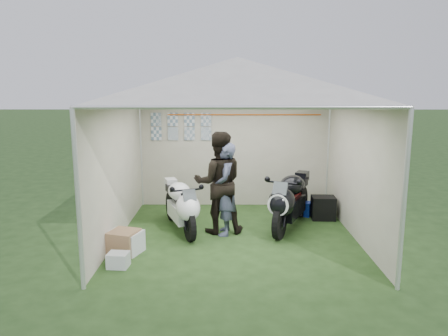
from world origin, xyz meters
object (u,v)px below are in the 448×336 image
(paddock_stand, at_px, (301,208))
(motorcycle_black, at_px, (290,199))
(canopy_tent, at_px, (237,84))
(motorcycle_white, at_px, (181,204))
(person_dark_jacket, at_px, (219,183))
(crate_0, at_px, (125,242))
(person_blue_jacket, at_px, (225,189))
(crate_2, at_px, (118,260))
(equipment_box, at_px, (323,208))
(crate_1, at_px, (124,242))

(paddock_stand, bearing_deg, motorcycle_black, -113.69)
(canopy_tent, distance_m, motorcycle_white, 2.31)
(person_dark_jacket, height_order, crate_0, person_dark_jacket)
(motorcycle_white, bearing_deg, person_blue_jacket, -29.88)
(person_blue_jacket, bearing_deg, paddock_stand, 126.32)
(crate_2, bearing_deg, person_dark_jacket, 47.56)
(canopy_tent, xyz_separation_m, person_dark_jacket, (-0.31, 0.18, -1.68))
(motorcycle_black, distance_m, person_dark_jacket, 1.32)
(person_dark_jacket, xyz_separation_m, equipment_box, (2.01, 0.76, -0.67))
(canopy_tent, distance_m, crate_2, 3.30)
(equipment_box, bearing_deg, paddock_stand, 147.37)
(person_dark_jacket, bearing_deg, crate_0, 27.59)
(person_blue_jacket, height_order, crate_2, person_blue_jacket)
(crate_2, bearing_deg, crate_1, 93.78)
(crate_0, relative_size, crate_2, 1.74)
(motorcycle_black, relative_size, crate_1, 4.60)
(person_blue_jacket, distance_m, equipment_box, 2.17)
(crate_1, xyz_separation_m, crate_2, (0.03, -0.51, -0.08))
(crate_0, distance_m, crate_2, 0.57)
(motorcycle_white, relative_size, person_blue_jacket, 1.07)
(motorcycle_black, xyz_separation_m, paddock_stand, (0.37, 0.83, -0.41))
(person_dark_jacket, distance_m, crate_2, 2.23)
(motorcycle_black, bearing_deg, equipment_box, 62.12)
(motorcycle_white, bearing_deg, paddock_stand, 2.88)
(canopy_tent, relative_size, crate_0, 11.24)
(paddock_stand, xyz_separation_m, person_blue_jacket, (-1.52, -1.11, 0.66))
(paddock_stand, bearing_deg, crate_1, -146.47)
(crate_1, height_order, crate_2, crate_1)
(paddock_stand, height_order, crate_1, crate_1)
(paddock_stand, bearing_deg, canopy_tent, -138.14)
(equipment_box, bearing_deg, crate_0, -153.36)
(motorcycle_white, relative_size, crate_2, 5.94)
(motorcycle_white, height_order, equipment_box, motorcycle_white)
(motorcycle_black, bearing_deg, paddock_stand, 90.00)
(crate_2, bearing_deg, motorcycle_white, 64.41)
(equipment_box, bearing_deg, crate_1, -152.55)
(person_dark_jacket, xyz_separation_m, crate_0, (-1.44, -0.97, -0.72))
(motorcycle_black, height_order, crate_0, motorcycle_black)
(motorcycle_black, relative_size, person_dark_jacket, 1.05)
(equipment_box, distance_m, crate_1, 3.89)
(paddock_stand, xyz_separation_m, equipment_box, (0.38, -0.24, 0.08))
(equipment_box, bearing_deg, motorcycle_black, -141.57)
(motorcycle_white, height_order, motorcycle_black, motorcycle_black)
(canopy_tent, relative_size, equipment_box, 12.70)
(motorcycle_white, xyz_separation_m, crate_0, (-0.78, -1.00, -0.32))
(canopy_tent, xyz_separation_m, paddock_stand, (1.32, 1.18, -2.43))
(equipment_box, bearing_deg, crate_2, -146.07)
(motorcycle_black, distance_m, paddock_stand, 1.00)
(crate_0, xyz_separation_m, crate_2, (0.03, -0.57, -0.06))
(crate_1, bearing_deg, crate_0, 90.00)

